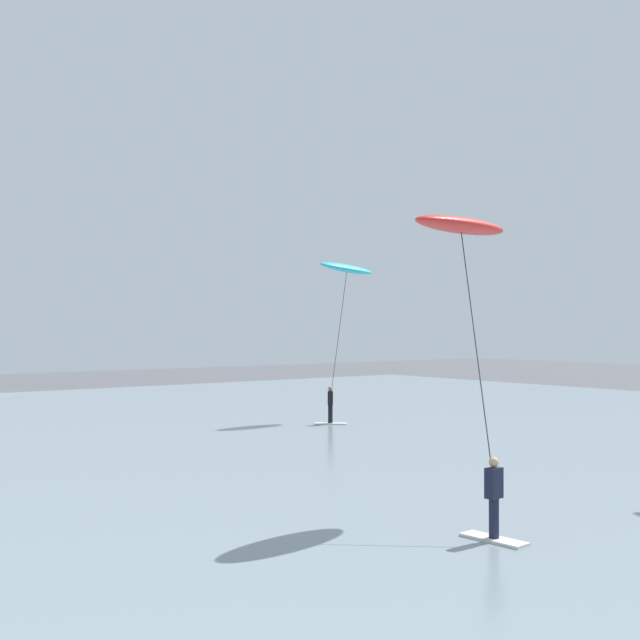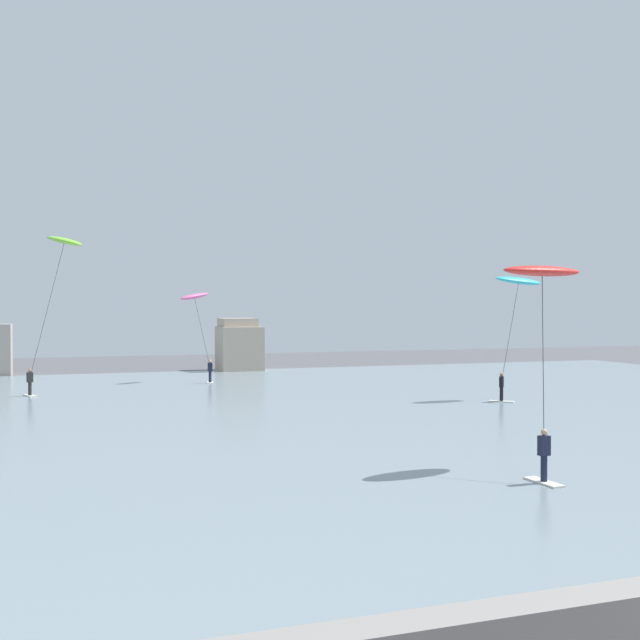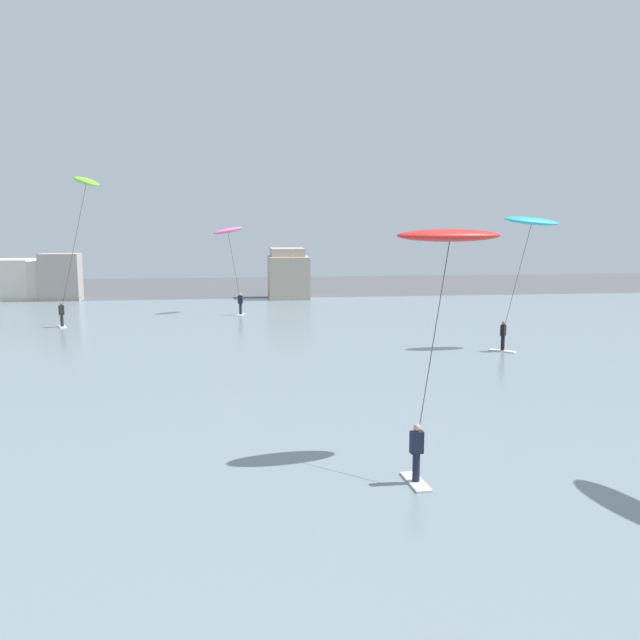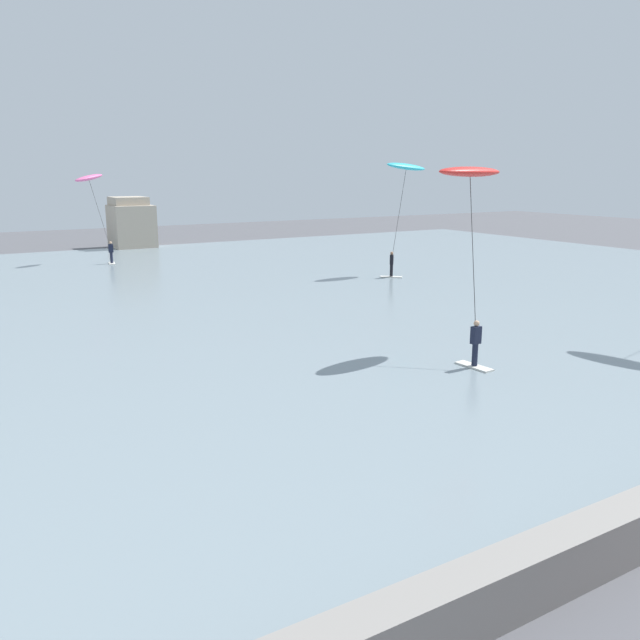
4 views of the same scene
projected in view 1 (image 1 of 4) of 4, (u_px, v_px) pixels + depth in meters
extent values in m
cube|color=silver|center=(330.00, 424.00, 35.35)|extent=(1.35, 1.25, 0.06)
cylinder|color=black|center=(330.00, 414.00, 35.35)|extent=(0.20, 0.20, 0.78)
cube|color=black|center=(330.00, 398.00, 35.36)|extent=(0.39, 0.40, 0.60)
sphere|color=#9E7051|center=(330.00, 389.00, 35.36)|extent=(0.20, 0.20, 0.20)
cylinder|color=#333333|center=(339.00, 334.00, 36.34)|extent=(1.81, 1.07, 5.69)
ellipsoid|color=#28B2C6|center=(347.00, 268.00, 37.32)|extent=(3.22, 1.26, 0.84)
cube|color=silver|center=(494.00, 539.00, 16.02)|extent=(0.55, 1.43, 0.06)
cylinder|color=#191E33|center=(494.00, 518.00, 16.03)|extent=(0.20, 0.20, 0.78)
cube|color=#191E33|center=(494.00, 483.00, 16.03)|extent=(0.36, 0.25, 0.60)
sphere|color=tan|center=(494.00, 462.00, 16.04)|extent=(0.20, 0.20, 0.20)
cylinder|color=#333333|center=(476.00, 349.00, 17.38)|extent=(1.50, 2.23, 5.33)
ellipsoid|color=red|center=(461.00, 226.00, 18.72)|extent=(3.43, 1.60, 0.43)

